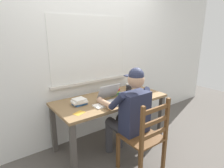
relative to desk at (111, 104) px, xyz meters
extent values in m
plane|color=#56514C|center=(0.00, 0.00, -0.63)|extent=(8.00, 8.00, 0.00)
cube|color=silver|center=(0.00, 0.44, 0.67)|extent=(6.00, 0.04, 2.60)
cube|color=silver|center=(-0.06, 0.42, 0.74)|extent=(1.24, 0.01, 0.94)
cube|color=beige|center=(-0.06, 0.41, 0.25)|extent=(1.30, 0.06, 0.04)
cube|color=olive|center=(0.00, 0.00, 0.07)|extent=(1.57, 0.72, 0.03)
cube|color=#4C4742|center=(-0.74, -0.31, -0.29)|extent=(0.06, 0.06, 0.69)
cube|color=#4C4742|center=(0.74, -0.31, -0.29)|extent=(0.06, 0.06, 0.69)
cube|color=#4C4742|center=(-0.74, 0.31, -0.29)|extent=(0.06, 0.06, 0.69)
cube|color=#4C4742|center=(0.74, 0.31, -0.29)|extent=(0.06, 0.06, 0.69)
cube|color=#232842|center=(-0.04, -0.54, 0.08)|extent=(0.34, 0.20, 0.50)
sphere|color=tan|center=(-0.04, -0.54, 0.47)|extent=(0.19, 0.19, 0.19)
sphere|color=#282D47|center=(-0.04, -0.54, 0.52)|extent=(0.17, 0.17, 0.17)
cube|color=#282D47|center=(-0.04, -0.46, 0.51)|extent=(0.13, 0.10, 0.01)
cylinder|color=#38383D|center=(-0.13, -0.34, -0.17)|extent=(0.13, 0.40, 0.13)
cylinder|color=#38383D|center=(0.05, -0.34, -0.17)|extent=(0.13, 0.40, 0.13)
cylinder|color=#38383D|center=(-0.13, -0.14, -0.40)|extent=(0.10, 0.10, 0.46)
cylinder|color=#38383D|center=(0.05, -0.14, -0.40)|extent=(0.10, 0.10, 0.46)
cylinder|color=#232842|center=(-0.24, -0.45, 0.23)|extent=(0.10, 0.25, 0.25)
cylinder|color=tan|center=(-0.24, -0.22, 0.14)|extent=(0.07, 0.28, 0.07)
sphere|color=tan|center=(-0.23, -0.08, 0.14)|extent=(0.08, 0.08, 0.08)
cylinder|color=#232842|center=(0.16, -0.45, 0.23)|extent=(0.10, 0.25, 0.25)
cylinder|color=tan|center=(0.16, -0.22, 0.14)|extent=(0.07, 0.28, 0.07)
sphere|color=tan|center=(0.15, -0.08, 0.14)|extent=(0.08, 0.08, 0.08)
cube|color=brown|center=(-0.04, -0.66, -0.18)|extent=(0.42, 0.42, 0.02)
cube|color=brown|center=(0.15, -0.47, -0.41)|extent=(0.04, 0.04, 0.44)
cube|color=brown|center=(-0.23, -0.47, -0.41)|extent=(0.04, 0.04, 0.44)
cube|color=brown|center=(0.15, -0.85, -0.41)|extent=(0.04, 0.04, 0.44)
cube|color=brown|center=(0.15, -0.85, 0.07)|extent=(0.04, 0.04, 0.48)
cube|color=brown|center=(-0.23, -0.85, 0.07)|extent=(0.04, 0.04, 0.48)
cube|color=brown|center=(-0.04, -0.85, -0.05)|extent=(0.36, 0.02, 0.04)
cube|color=brown|center=(-0.04, -0.85, 0.09)|extent=(0.36, 0.02, 0.04)
cube|color=brown|center=(-0.04, -0.85, 0.23)|extent=(0.36, 0.02, 0.04)
cube|color=#ADAFB2|center=(-0.05, -0.19, 0.10)|extent=(0.33, 0.23, 0.02)
cube|color=silver|center=(-0.05, -0.19, 0.11)|extent=(0.29, 0.17, 0.00)
cube|color=#ADAFB2|center=(-0.05, -0.03, 0.20)|extent=(0.33, 0.11, 0.20)
cube|color=silver|center=(-0.05, -0.03, 0.20)|extent=(0.29, 0.09, 0.17)
ellipsoid|color=black|center=(0.24, -0.22, 0.11)|extent=(0.06, 0.10, 0.03)
cylinder|color=silver|center=(0.38, -0.22, 0.14)|extent=(0.08, 0.08, 0.09)
torus|color=silver|center=(0.43, -0.22, 0.14)|extent=(0.05, 0.01, 0.05)
cylinder|color=black|center=(0.39, 0.07, 0.14)|extent=(0.08, 0.08, 0.10)
torus|color=black|center=(0.45, 0.07, 0.15)|extent=(0.05, 0.01, 0.05)
cylinder|color=silver|center=(0.48, 0.16, 0.14)|extent=(0.09, 0.09, 0.10)
torus|color=silver|center=(0.53, 0.16, 0.14)|extent=(0.05, 0.01, 0.05)
cube|color=#2D5B9E|center=(-0.46, 0.05, 0.10)|extent=(0.17, 0.14, 0.03)
cube|color=white|center=(-0.47, 0.04, 0.13)|extent=(0.20, 0.16, 0.02)
cube|color=white|center=(-0.46, 0.04, 0.16)|extent=(0.16, 0.15, 0.03)
cube|color=#38844C|center=(0.13, 0.11, 0.11)|extent=(0.21, 0.17, 0.03)
cube|color=gold|center=(0.12, 0.11, 0.14)|extent=(0.16, 0.14, 0.03)
cube|color=#BC332D|center=(0.13, 0.10, 0.16)|extent=(0.16, 0.12, 0.03)
cube|color=white|center=(-0.26, -0.17, 0.10)|extent=(0.21, 0.15, 0.02)
cube|color=gold|center=(-0.59, -0.19, 0.09)|extent=(0.15, 0.13, 0.00)
camera|label=1|loc=(-1.46, -2.03, 1.00)|focal=30.33mm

